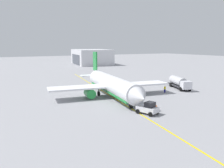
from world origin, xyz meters
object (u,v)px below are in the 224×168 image
Objects in this scene: airplane at (111,85)px; fuel_tanker at (179,82)px; pushback_tug at (148,108)px; safety_cone_nose at (156,106)px; refueling_worker at (165,89)px.

airplane is 3.11× the size of fuel_tanker.
fuel_tanker is at bearing 88.58° from airplane.
pushback_tug is (14.57, -22.11, -0.72)m from fuel_tanker.
fuel_tanker is 26.49m from pushback_tug.
safety_cone_nose is at bearing 120.54° from pushback_tug.
fuel_tanker is 7.49m from refueling_worker.
fuel_tanker is at bearing 106.98° from refueling_worker.
airplane is 13.37m from safety_cone_nose.
refueling_worker is 2.62× the size of safety_cone_nose.
pushback_tug is (15.09, -1.12, -1.75)m from airplane.
pushback_tug is 19.46m from refueling_worker.
refueling_worker reaches higher than safety_cone_nose.
refueling_worker is (2.17, -7.12, -0.90)m from fuel_tanker.
refueling_worker is at bearing 132.14° from safety_cone_nose.
pushback_tug is at bearing -56.62° from fuel_tanker.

